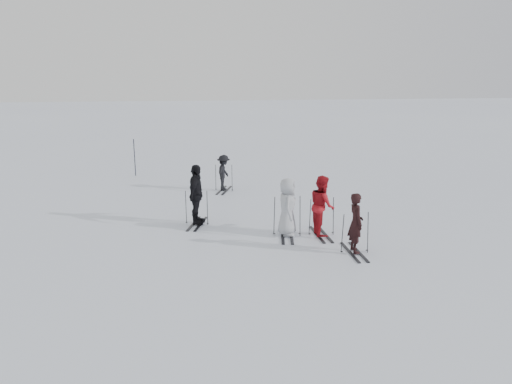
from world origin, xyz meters
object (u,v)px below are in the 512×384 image
Objects in this scene: skier_grey at (287,208)px; piste_marker at (135,158)px; skier_near_dark at (356,224)px; skier_red at (322,206)px; skier_uphill_left at (196,195)px; skier_uphill_far at (224,173)px.

skier_grey is 10.94m from piste_marker.
skier_red reaches higher than skier_near_dark.
skier_uphill_far is (1.18, 4.47, -0.25)m from skier_uphill_left.
skier_red is 4.15m from skier_uphill_left.
skier_near_dark is at bearing -110.14° from skier_uphill_left.
skier_uphill_left is 1.33× the size of skier_uphill_far.
skier_red is 1.08m from skier_grey.
skier_red is 1.04× the size of skier_grey.
skier_near_dark is 1.14× the size of skier_uphill_far.
skier_red is at bearing -54.76° from piste_marker.
skier_red is 0.94× the size of skier_uphill_left.
skier_uphill_left reaches higher than skier_grey.
skier_grey is (-1.07, 0.09, -0.04)m from skier_red.
skier_grey is at bearing -102.24° from skier_uphill_left.
skier_uphill_far is at bearing 21.99° from skier_near_dark.
skier_near_dark is 5.41m from skier_uphill_left.
skier_uphill_far is at bearing 22.15° from skier_red.
skier_uphill_left is at bearing -176.51° from skier_uphill_far.
skier_red is 1.06× the size of piste_marker.
piste_marker is at bearing 35.29° from skier_uphill_left.
skier_near_dark is 0.86× the size of skier_uphill_left.
skier_grey reaches higher than skier_uphill_far.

